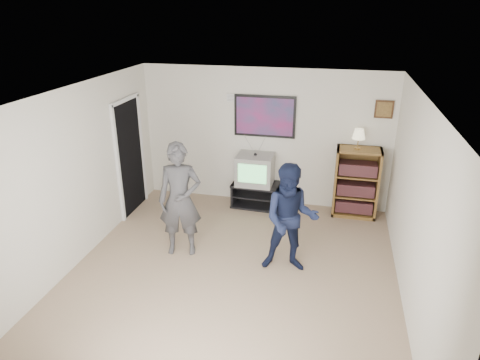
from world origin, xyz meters
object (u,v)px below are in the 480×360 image
at_px(media_stand, 257,195).
at_px(person_short, 291,219).
at_px(person_tall, 180,200).
at_px(bookshelf, 356,182).
at_px(crt_television, 255,169).

relative_size(media_stand, person_short, 0.59).
distance_m(media_stand, person_tall, 2.08).
xyz_separation_m(person_tall, person_short, (1.62, -0.09, -0.07)).
bearing_deg(bookshelf, person_short, -115.39).
height_order(crt_television, person_short, person_short).
distance_m(crt_television, bookshelf, 1.79).
height_order(crt_television, person_tall, person_tall).
relative_size(media_stand, crt_television, 1.43).
distance_m(media_stand, crt_television, 0.50).
bearing_deg(crt_television, person_short, -65.26).
bearing_deg(media_stand, person_tall, -111.05).
bearing_deg(person_tall, crt_television, 54.34).
bearing_deg(person_tall, media_stand, 53.26).
xyz_separation_m(media_stand, person_short, (0.82, -1.90, 0.56)).
height_order(bookshelf, person_tall, person_tall).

